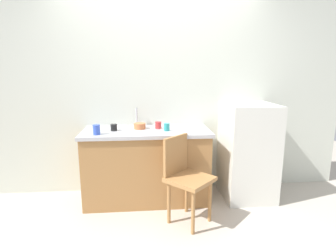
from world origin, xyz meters
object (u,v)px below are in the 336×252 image
Objects in this scene: chair at (185,175)px; terracotta_bowl at (140,126)px; cup_red at (158,125)px; cup_blue at (96,130)px; cup_teal at (167,127)px; cup_black at (114,127)px; refrigerator at (247,151)px.

terracotta_bowl is at bearing 83.91° from chair.
cup_red is 0.75× the size of cup_blue.
chair is at bearing -67.38° from cup_red.
cup_teal reaches higher than cup_black.
cup_red is at bearing 20.00° from cup_blue.
cup_blue is at bearing -160.00° from cup_red.
cup_teal is 1.03× the size of cup_red.
terracotta_bowl is at bearing 157.68° from cup_teal.
terracotta_bowl is 1.66× the size of cup_teal.
refrigerator is at bearing 2.74° from cup_teal.
cup_red is (0.51, 0.07, 0.00)m from cup_black.
cup_blue is (-0.77, -0.12, 0.01)m from cup_teal.
chair is at bearing -71.77° from cup_teal.
cup_blue is at bearing -170.79° from cup_teal.
refrigerator is 1.05m from cup_teal.
cup_teal reaches higher than chair.
terracotta_bowl is at bearing 178.69° from cup_red.
cup_teal is at bearing 63.78° from chair.
cup_teal is at bearing 9.21° from cup_blue.
refrigerator is at bearing -3.94° from cup_red.
chair is 1.06m from cup_blue.
terracotta_bowl is at bearing 14.58° from cup_black.
cup_black is at bearing -172.08° from cup_red.
chair is at bearing -149.33° from refrigerator.
terracotta_bowl is 0.22m from cup_red.
terracotta_bowl reaches higher than chair.
cup_red is at bearing 126.52° from cup_teal.
cup_blue is at bearing -151.24° from terracotta_bowl.
cup_red is at bearing 68.18° from chair.
refrigerator is 1.63m from cup_black.
cup_red is (-0.09, 0.12, -0.00)m from cup_teal.
cup_red is at bearing 7.92° from cup_black.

